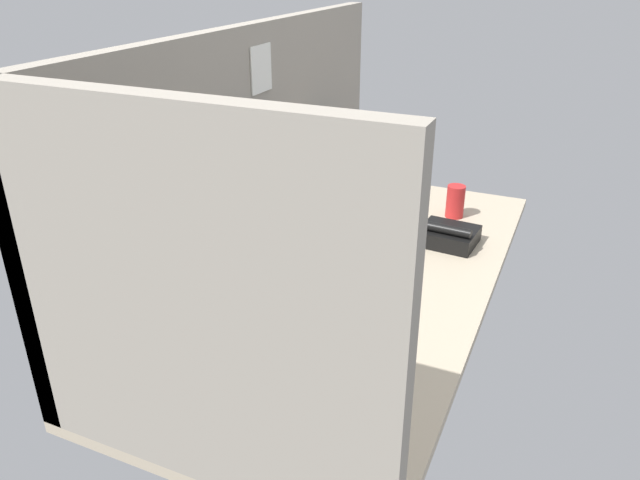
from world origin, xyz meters
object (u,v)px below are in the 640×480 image
object	(u,v)px
monitor	(274,203)
mug_ceramic_white	(218,371)
mug_black_travel	(410,181)
lava_lamp	(351,168)
keyboard	(369,282)
mouse	(321,330)
desk_phone	(448,235)
mug_red_plastic	(455,201)

from	to	relation	value
monitor	mug_ceramic_white	distance (cm)	60.49
mug_black_travel	lava_lamp	world-z (taller)	lava_lamp
keyboard	mug_ceramic_white	world-z (taller)	mug_ceramic_white
monitor	keyboard	distance (cm)	37.93
mug_black_travel	mug_ceramic_white	bearing A→B (deg)	178.24
mouse	desk_phone	distance (cm)	72.25
mouse	lava_lamp	bearing A→B (deg)	29.23
mug_black_travel	lava_lamp	bearing A→B (deg)	149.27
desk_phone	mug_ceramic_white	bearing A→B (deg)	162.54
keyboard	desk_phone	world-z (taller)	desk_phone
mug_red_plastic	keyboard	bearing A→B (deg)	169.63
monitor	mug_ceramic_white	size ratio (longest dim) A/B	4.87
mug_ceramic_white	desk_phone	bearing A→B (deg)	-17.46
mouse	desk_phone	size ratio (longest dim) A/B	0.47
monitor	mug_black_travel	xyz separation A→B (cm)	(87.50, -18.23, -19.02)
mug_red_plastic	mug_black_travel	world-z (taller)	mug_red_plastic
desk_phone	mouse	bearing A→B (deg)	165.77
mug_black_travel	mouse	bearing A→B (deg)	-175.48
mug_black_travel	mug_ceramic_white	size ratio (longest dim) A/B	1.08
keyboard	mug_ceramic_white	size ratio (longest dim) A/B	4.05
monitor	keyboard	bearing A→B (deg)	-81.62
lava_lamp	desk_phone	bearing A→B (deg)	-110.56
mouse	mug_black_travel	size ratio (longest dim) A/B	0.97
lava_lamp	monitor	bearing A→B (deg)	178.36
mouse	mug_ceramic_white	bearing A→B (deg)	167.94
monitor	keyboard	xyz separation A→B (cm)	(4.40, -29.87, -22.96)
mug_ceramic_white	mouse	bearing A→B (deg)	-24.79
mug_black_travel	desk_phone	size ratio (longest dim) A/B	0.49
mouse	mug_red_plastic	world-z (taller)	mug_red_plastic
keyboard	lava_lamp	xyz separation A→B (cm)	(55.29, 28.17, 15.81)
keyboard	desk_phone	size ratio (longest dim) A/B	1.82
mug_red_plastic	mug_black_travel	bearing A→B (deg)	50.82
keyboard	lava_lamp	distance (cm)	64.04
monitor	lava_lamp	world-z (taller)	monitor
mug_red_plastic	monitor	bearing A→B (deg)	148.72
monitor	desk_phone	bearing A→B (deg)	-46.01
mouse	mug_black_travel	distance (cm)	114.47
monitor	keyboard	size ratio (longest dim) A/B	1.20
monitor	mug_red_plastic	bearing A→B (deg)	-31.28
lava_lamp	mug_black_travel	bearing A→B (deg)	-30.73
mug_red_plastic	mug_ceramic_white	distance (cm)	127.15
keyboard	mug_black_travel	xyz separation A→B (cm)	(83.10, 11.64, 3.93)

